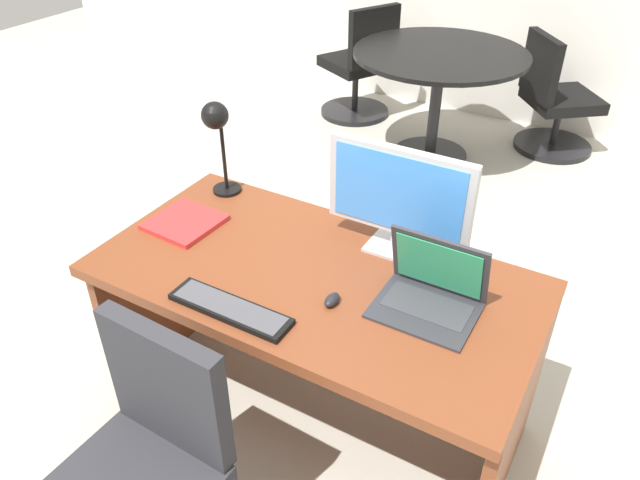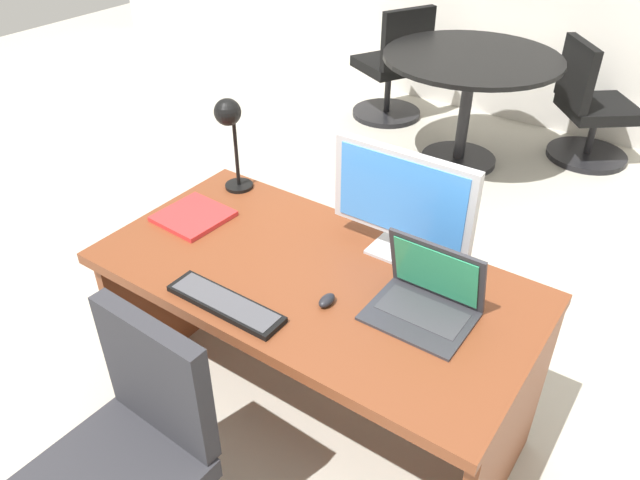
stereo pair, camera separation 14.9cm
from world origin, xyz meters
name	(u,v)px [view 1 (the left image)]	position (x,y,z in m)	size (l,w,h in m)	color
ground	(443,236)	(0.00, 1.50, 0.00)	(12.00, 12.00, 0.00)	#B7B2A3
desk	(320,309)	(0.00, 0.04, 0.53)	(1.57, 0.81, 0.72)	brown
monitor	(399,195)	(0.18, 0.28, 0.95)	(0.54, 0.16, 0.41)	#B7BABF
laptop	(433,284)	(0.41, 0.06, 0.80)	(0.33, 0.26, 0.25)	#2D2D33
keyboard	(230,309)	(-0.14, -0.31, 0.73)	(0.43, 0.11, 0.02)	black
mouse	(332,300)	(0.13, -0.11, 0.74)	(0.04, 0.07, 0.03)	black
desk_lamp	(217,128)	(-0.62, 0.29, 1.03)	(0.12, 0.15, 0.41)	black
book	(185,222)	(-0.60, 0.02, 0.73)	(0.27, 0.27, 0.02)	red
meeting_table	(438,79)	(-0.45, 2.43, 0.59)	(1.17, 1.17, 0.77)	black
meeting_chair_near	(553,106)	(0.24, 2.99, 0.34)	(0.65, 0.65, 0.85)	black
meeting_chair_far	(360,72)	(-1.25, 2.84, 0.37)	(0.63, 0.62, 0.91)	black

